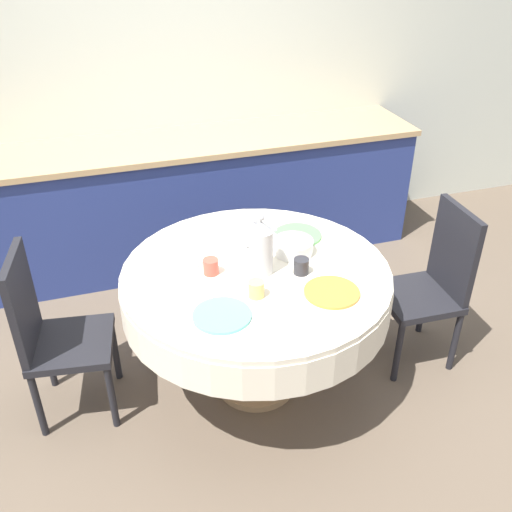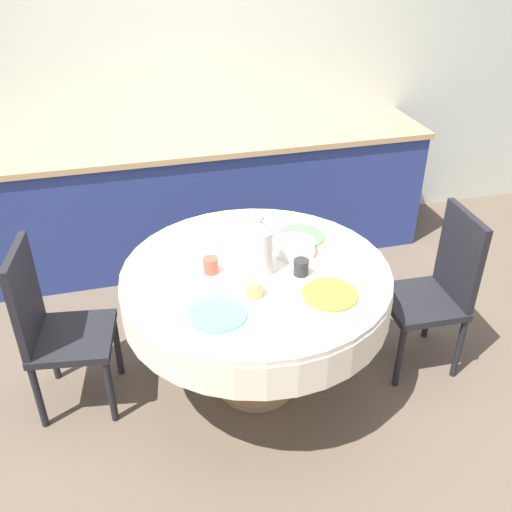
{
  "view_description": "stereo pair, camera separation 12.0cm",
  "coord_description": "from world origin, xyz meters",
  "px_view_note": "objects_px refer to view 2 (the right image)",
  "views": [
    {
      "loc": [
        -0.72,
        -2.23,
        2.28
      ],
      "look_at": [
        0.0,
        0.0,
        0.84
      ],
      "focal_mm": 40.0,
      "sensor_mm": 36.0,
      "label": 1
    },
    {
      "loc": [
        -0.6,
        -2.26,
        2.28
      ],
      "look_at": [
        0.0,
        0.0,
        0.84
      ],
      "focal_mm": 40.0,
      "sensor_mm": 36.0,
      "label": 2
    }
  ],
  "objects_px": {
    "chair_left": "(437,286)",
    "coffee_carafe": "(261,247)",
    "chair_right": "(53,324)",
    "teapot": "(256,235)"
  },
  "relations": [
    {
      "from": "chair_left",
      "to": "coffee_carafe",
      "type": "xyz_separation_m",
      "value": [
        -1.0,
        0.02,
        0.39
      ]
    },
    {
      "from": "chair_left",
      "to": "chair_right",
      "type": "xyz_separation_m",
      "value": [
        -2.02,
        0.19,
        0.0
      ]
    },
    {
      "from": "teapot",
      "to": "chair_right",
      "type": "bearing_deg",
      "value": -177.29
    },
    {
      "from": "chair_left",
      "to": "teapot",
      "type": "height_order",
      "value": "chair_left"
    },
    {
      "from": "chair_left",
      "to": "coffee_carafe",
      "type": "distance_m",
      "value": 1.07
    },
    {
      "from": "chair_right",
      "to": "coffee_carafe",
      "type": "relative_size",
      "value": 2.98
    },
    {
      "from": "chair_left",
      "to": "coffee_carafe",
      "type": "relative_size",
      "value": 2.98
    },
    {
      "from": "chair_right",
      "to": "teapot",
      "type": "relative_size",
      "value": 4.87
    },
    {
      "from": "chair_right",
      "to": "coffee_carafe",
      "type": "distance_m",
      "value": 1.11
    },
    {
      "from": "chair_right",
      "to": "teapot",
      "type": "bearing_deg",
      "value": 101.1
    }
  ]
}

